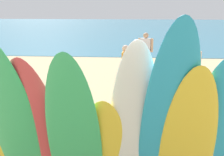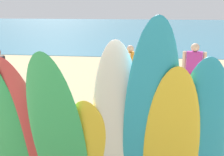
# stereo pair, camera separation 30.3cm
# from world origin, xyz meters

# --- Properties ---
(ground) EXTENTS (60.00, 60.00, 0.00)m
(ground) POSITION_xyz_m (0.00, 14.00, 0.00)
(ground) COLOR #D3BC8C
(ocean_water) EXTENTS (60.00, 40.00, 0.02)m
(ocean_water) POSITION_xyz_m (0.00, 31.68, 0.01)
(ocean_water) COLOR teal
(ocean_water) RESTS_ON ground
(surfboard_green_3) EXTENTS (0.51, 1.14, 2.47)m
(surfboard_green_3) POSITION_xyz_m (-0.74, -0.70, 1.23)
(surfboard_green_3) COLOR #38B266
(surfboard_green_3) RESTS_ON ground
(surfboard_red_4) EXTENTS (0.67, 1.07, 2.30)m
(surfboard_red_4) POSITION_xyz_m (-0.50, -0.65, 1.15)
(surfboard_red_4) COLOR #D13D42
(surfboard_red_4) RESTS_ON ground
(surfboard_green_5) EXTENTS (0.60, 1.13, 2.38)m
(surfboard_green_5) POSITION_xyz_m (-0.13, -0.76, 1.19)
(surfboard_green_5) COLOR #38B266
(surfboard_green_5) RESTS_ON ground
(surfboard_white_7) EXTENTS (0.57, 1.02, 2.46)m
(surfboard_white_7) POSITION_xyz_m (0.45, -0.68, 1.23)
(surfboard_white_7) COLOR white
(surfboard_white_7) RESTS_ON ground
(surfboard_teal_8) EXTENTS (0.60, 1.25, 2.67)m
(surfboard_teal_8) POSITION_xyz_m (0.78, -0.74, 1.33)
(surfboard_teal_8) COLOR #289EC6
(surfboard_teal_8) RESTS_ON ground
(beachgoer_midbeach) EXTENTS (0.64, 0.28, 1.69)m
(beachgoer_midbeach) POSITION_xyz_m (1.99, 4.67, 0.98)
(beachgoer_midbeach) COLOR beige
(beachgoer_midbeach) RESTS_ON ground
(beachgoer_photographing) EXTENTS (0.60, 0.30, 1.62)m
(beachgoer_photographing) POSITION_xyz_m (0.90, 8.29, 0.94)
(beachgoer_photographing) COLOR tan
(beachgoer_photographing) RESTS_ON ground
(beachgoer_strolling) EXTENTS (0.40, 0.58, 1.54)m
(beachgoer_strolling) POSITION_xyz_m (0.19, 5.20, 0.89)
(beachgoer_strolling) COLOR beige
(beachgoer_strolling) RESTS_ON ground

